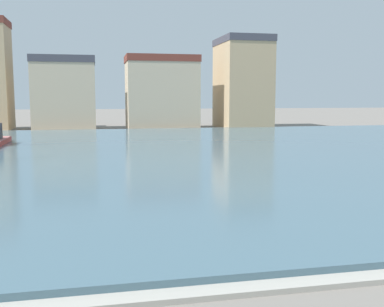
# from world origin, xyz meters

# --- Properties ---
(harbor_water) EXTENTS (84.12, 42.64, 0.28)m
(harbor_water) POSITION_xyz_m (0.00, 31.22, 0.14)
(harbor_water) COLOR #476675
(harbor_water) RESTS_ON ground
(quay_edge_coping) EXTENTS (84.12, 0.50, 0.12)m
(quay_edge_coping) POSITION_xyz_m (0.00, 9.65, 0.06)
(quay_edge_coping) COLOR #ADA89E
(quay_edge_coping) RESTS_ON ground
(townhouse_corner_house) EXTENTS (7.13, 6.17, 8.38)m
(townhouse_corner_house) POSITION_xyz_m (-5.66, 57.13, 4.20)
(townhouse_corner_house) COLOR #C6B293
(townhouse_corner_house) RESTS_ON ground
(townhouse_tall_gabled) EXTENTS (8.49, 5.38, 8.60)m
(townhouse_tall_gabled) POSITION_xyz_m (5.60, 56.10, 4.32)
(townhouse_tall_gabled) COLOR #C6B293
(townhouse_tall_gabled) RESTS_ON ground
(townhouse_end_terrace) EXTENTS (5.69, 7.77, 10.95)m
(townhouse_end_terrace) POSITION_xyz_m (15.57, 55.80, 5.49)
(townhouse_end_terrace) COLOR tan
(townhouse_end_terrace) RESTS_ON ground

